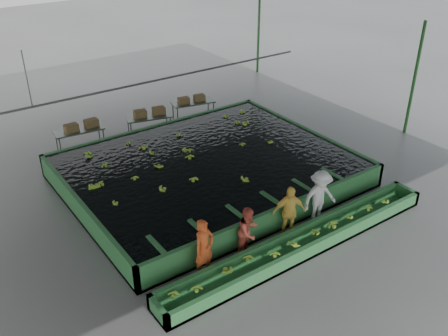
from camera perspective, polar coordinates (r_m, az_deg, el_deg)
ground at (r=17.80m, az=0.93°, el=-3.46°), size 80.00×80.00×0.00m
shed_roof at (r=15.71m, az=1.08°, el=12.15°), size 20.00×22.00×0.04m
shed_posts at (r=16.60m, az=1.00°, el=3.86°), size 20.00×22.00×5.00m
flotation_tank at (r=18.63m, az=-1.78°, el=-0.27°), size 10.00×8.00×0.90m
tank_water at (r=18.44m, az=-1.80°, el=0.82°), size 9.70×7.70×0.00m
sorting_trough at (r=15.42m, az=8.93°, el=-8.47°), size 10.00×1.00×0.50m
cableway_rail at (r=20.37m, az=-7.44°, el=9.97°), size 0.08×0.08×14.00m
rail_hanger_left at (r=18.40m, az=-21.59°, el=9.40°), size 0.04×0.04×2.00m
rail_hanger_right at (r=22.74m, az=3.87°, el=14.77°), size 0.04×0.04×2.00m
worker_a at (r=13.99m, az=-2.28°, el=-9.14°), size 0.73×0.54×1.81m
worker_b at (r=14.77m, az=2.82°, el=-7.28°), size 0.93×0.81×1.62m
worker_c at (r=15.58m, az=7.42°, el=-5.01°), size 1.13×0.82×1.78m
worker_d at (r=16.36m, az=10.89°, el=-3.31°), size 1.31×0.87×1.89m
packing_table_left at (r=21.82m, az=-16.10°, el=3.15°), size 2.09×1.01×0.92m
packing_table_mid at (r=22.55m, az=-8.52°, el=4.81°), size 2.10×1.25×0.89m
packing_table_right at (r=23.92m, az=-3.53°, el=6.55°), size 2.12×1.20×0.91m
box_stack_left at (r=21.67m, az=-15.93°, el=4.33°), size 1.43×0.44×0.31m
box_stack_mid at (r=22.48m, az=-8.48°, el=5.99°), size 1.44×0.64×0.30m
box_stack_right at (r=23.73m, az=-3.72°, el=7.55°), size 1.34×0.55×0.28m
floating_bananas at (r=19.04m, az=-3.13°, el=1.74°), size 8.40×5.73×0.11m
trough_bananas at (r=15.33m, az=8.97°, el=-8.03°), size 8.81×0.59×0.12m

